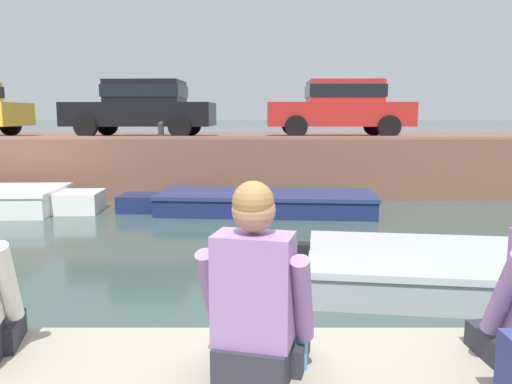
# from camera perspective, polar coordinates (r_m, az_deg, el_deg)

# --- Properties ---
(ground_plane) EXTENTS (400.00, 400.00, 0.00)m
(ground_plane) POSITION_cam_1_polar(r_m,az_deg,el_deg) (7.90, -0.09, -6.88)
(ground_plane) COLOR #384C47
(far_quay_wall) EXTENTS (60.00, 6.00, 1.53)m
(far_quay_wall) POSITION_cam_1_polar(r_m,az_deg,el_deg) (15.46, -0.14, 3.72)
(far_quay_wall) COLOR brown
(far_quay_wall) RESTS_ON ground
(far_wall_coping) EXTENTS (60.00, 0.24, 0.08)m
(far_wall_coping) POSITION_cam_1_polar(r_m,az_deg,el_deg) (12.54, -0.13, 6.22)
(far_wall_coping) COLOR #925F4C
(far_wall_coping) RESTS_ON far_quay_wall
(boat_moored_central_navy) EXTENTS (5.71, 2.00, 0.45)m
(boat_moored_central_navy) POSITION_cam_1_polar(r_m,az_deg,el_deg) (11.01, -0.23, -1.21)
(boat_moored_central_navy) COLOR navy
(boat_moored_central_navy) RESTS_ON ground
(car_left_inner_black) EXTENTS (4.07, 2.00, 1.54)m
(car_left_inner_black) POSITION_cam_1_polar(r_m,az_deg,el_deg) (14.33, -13.01, 9.54)
(car_left_inner_black) COLOR black
(car_left_inner_black) RESTS_ON far_quay_wall
(car_centre_red) EXTENTS (3.93, 2.00, 1.54)m
(car_centre_red) POSITION_cam_1_polar(r_m,az_deg,el_deg) (14.18, 9.39, 9.66)
(car_centre_red) COLOR #B2231E
(car_centre_red) RESTS_ON far_quay_wall
(mooring_bollard_mid) EXTENTS (0.15, 0.15, 0.45)m
(mooring_bollard_mid) POSITION_cam_1_polar(r_m,az_deg,el_deg) (12.88, -11.00, 7.02)
(mooring_bollard_mid) COLOR #2D2B28
(mooring_bollard_mid) RESTS_ON far_quay_wall
(person_seated_right) EXTENTS (0.58, 0.60, 0.97)m
(person_seated_right) POSITION_cam_1_polar(r_m,az_deg,el_deg) (2.42, -0.19, -12.66)
(person_seated_right) COLOR #282833
(person_seated_right) RESTS_ON near_quay
(bottle_drink) EXTENTS (0.06, 0.06, 0.20)m
(bottle_drink) POSITION_cam_1_polar(r_m,az_deg,el_deg) (2.61, 4.99, -17.60)
(bottle_drink) COLOR #3F8CCC
(bottle_drink) RESTS_ON near_quay
(snack_bag) EXTENTS (0.18, 0.12, 0.10)m
(snack_bag) POSITION_cam_1_polar(r_m,az_deg,el_deg) (2.57, -1.82, -19.21)
(snack_bag) COLOR orange
(snack_bag) RESTS_ON near_quay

